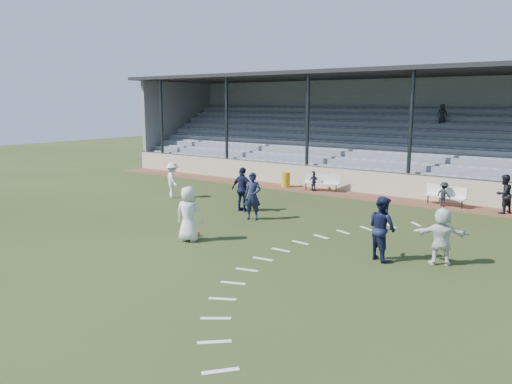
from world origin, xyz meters
TOP-DOWN VIEW (x-y plane):
  - ground at (0.00, 0.00)m, footprint 90.00×90.00m
  - cinder_track at (0.00, 10.50)m, footprint 34.00×2.00m
  - retaining_wall at (0.00, 11.55)m, footprint 34.00×0.18m
  - bench_left at (-1.45, 10.69)m, footprint 2.04×0.95m
  - bench_right at (5.20, 10.64)m, footprint 2.04×0.87m
  - trash_bin at (-3.77, 10.59)m, footprint 0.53×0.53m
  - football at (-0.61, -0.33)m, footprint 0.20×0.20m
  - player_white_lead at (-0.41, -0.97)m, footprint 1.10×0.89m
  - player_navy_lead at (-0.52, 2.98)m, footprint 0.84×0.68m
  - player_navy_mid at (5.91, 1.01)m, footprint 1.23×1.14m
  - player_white_wing at (-6.73, 4.48)m, footprint 1.37×1.18m
  - player_navy_wing at (-1.86, 4.05)m, footprint 1.18×0.51m
  - player_white_back at (7.55, 1.61)m, footprint 1.71×1.13m
  - official at (7.72, 10.40)m, footprint 0.99×1.05m
  - sub_left_near at (-2.02, 10.75)m, footprint 0.43×0.32m
  - sub_left_far at (-1.77, 10.36)m, footprint 0.61×0.25m
  - sub_right at (5.18, 10.38)m, footprint 0.85×0.68m
  - grandstand at (0.01, 16.26)m, footprint 34.60×9.00m
  - penalty_arc at (4.12, 0.00)m, footprint 3.89×14.63m

SIDE VIEW (x-z plane):
  - ground at x=0.00m, z-range 0.00..0.00m
  - penalty_arc at x=4.12m, z-range 0.00..0.01m
  - cinder_track at x=0.00m, z-range 0.00..0.02m
  - football at x=-0.61m, z-range 0.00..0.20m
  - trash_bin at x=-3.77m, z-range 0.02..0.86m
  - sub_left_far at x=-1.77m, z-range 0.02..1.05m
  - sub_left_near at x=-2.02m, z-range 0.02..1.09m
  - bench_left at x=-1.45m, z-range 0.11..1.06m
  - bench_right at x=5.20m, z-range 0.11..1.06m
  - sub_right at x=5.18m, z-range 0.02..1.17m
  - retaining_wall at x=0.00m, z-range 0.00..1.20m
  - official at x=7.72m, z-range 0.02..1.74m
  - player_white_back at x=7.55m, z-range 0.00..1.76m
  - player_white_wing at x=-6.73m, z-range 0.00..1.83m
  - player_white_lead at x=-0.41m, z-range 0.00..1.96m
  - player_navy_lead at x=-0.52m, z-range 0.00..1.99m
  - player_navy_wing at x=-1.86m, z-range 0.00..2.00m
  - player_navy_mid at x=5.91m, z-range 0.00..2.01m
  - grandstand at x=0.01m, z-range -1.10..5.51m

